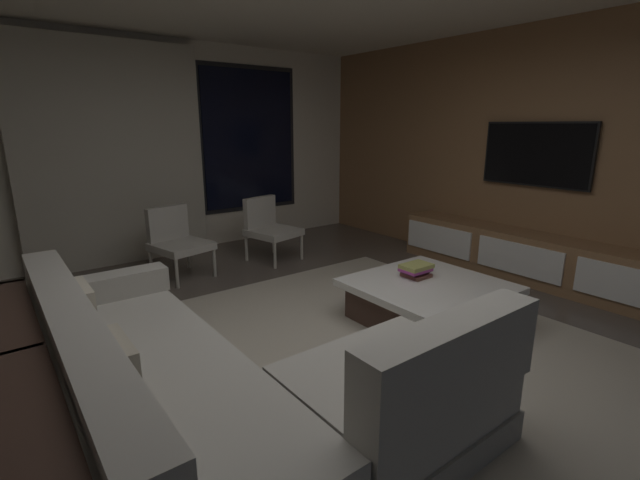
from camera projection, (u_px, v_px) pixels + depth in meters
name	position (u px, v px, depth m)	size (l,w,h in m)	color
floor	(338.00, 363.00, 3.18)	(9.20, 9.20, 0.00)	#564C44
back_wall_with_window	(153.00, 150.00, 5.59)	(6.60, 0.30, 2.70)	beige
media_wall	(565.00, 155.00, 4.64)	(0.12, 7.80, 2.70)	#8E6642
area_rug	(383.00, 353.00, 3.31)	(3.20, 3.80, 0.01)	#ADA391
sectional_couch	(217.00, 390.00, 2.36)	(1.98, 2.50, 0.82)	gray
coffee_table	(427.00, 302.00, 3.80)	(1.16, 1.16, 0.36)	#402C24
book_stack_on_coffee_table	(416.00, 270.00, 3.90)	(0.27, 0.20, 0.12)	brown
accent_chair_near_window	(269.00, 225.00, 5.56)	(0.66, 0.67, 0.78)	#B2ADA0
accent_chair_by_curtain	(176.00, 238.00, 4.92)	(0.65, 0.67, 0.78)	#B2ADA0
media_console	(533.00, 259.00, 4.78)	(0.46, 3.10, 0.52)	#8E6642
mounted_tv	(536.00, 154.00, 4.76)	(0.05, 1.18, 0.68)	black
console_table_behind_couch	(3.00, 424.00, 1.89)	(0.40, 2.10, 0.74)	#402C24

